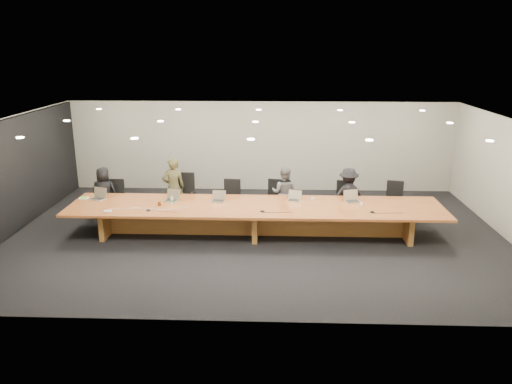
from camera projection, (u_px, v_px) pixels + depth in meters
ground at (256, 235)px, 12.21m from camera, size 12.00×12.00×0.00m
back_wall at (261, 146)px, 15.65m from camera, size 12.00×0.02×2.80m
left_wall_panel at (10, 178)px, 12.04m from camera, size 0.08×7.84×2.74m
conference_table at (256, 214)px, 12.06m from camera, size 9.00×1.80×0.75m
chair_far_left at (115, 198)px, 13.36m from camera, size 0.52×0.52×1.02m
chair_left at (183, 195)px, 13.41m from camera, size 0.68×0.68×1.18m
chair_mid_left at (231, 199)px, 13.21m from camera, size 0.59×0.59×1.06m
chair_mid_right at (275, 199)px, 13.33m from camera, size 0.60×0.60×1.03m
chair_right at (343, 201)px, 13.15m from camera, size 0.66×0.66×1.04m
chair_far_right at (394, 201)px, 13.12m from camera, size 0.64×0.64×1.04m
person_a at (104, 193)px, 13.25m from camera, size 0.71×0.49×1.38m
person_b at (173, 188)px, 13.26m from camera, size 0.69×0.57×1.63m
person_c at (284, 193)px, 13.20m from camera, size 0.79×0.69×1.40m
person_d at (348, 195)px, 13.00m from camera, size 1.00×0.68×1.42m
laptop_a at (97, 194)px, 12.42m from camera, size 0.44×0.38×0.29m
laptop_b at (171, 196)px, 12.31m from camera, size 0.42×0.36×0.28m
laptop_c at (218, 196)px, 12.27m from camera, size 0.36×0.28×0.26m
laptop_d at (294, 196)px, 12.32m from camera, size 0.38×0.32×0.26m
laptop_e at (353, 196)px, 12.22m from camera, size 0.43×0.36×0.29m
water_bottle at (172, 201)px, 12.02m from camera, size 0.08×0.08×0.20m
amber_mug at (160, 204)px, 11.97m from camera, size 0.08×0.08×0.10m
paper_cup_near at (313, 199)px, 12.32m from camera, size 0.09×0.09×0.09m
paper_cup_far at (361, 204)px, 11.95m from camera, size 0.09×0.09×0.09m
notepad at (84, 198)px, 12.55m from camera, size 0.24×0.20×0.01m
lime_gadget at (83, 198)px, 12.53m from camera, size 0.18×0.14×0.02m
av_box at (108, 211)px, 11.54m from camera, size 0.19×0.15×0.03m
mic_left at (148, 210)px, 11.62m from camera, size 0.16×0.16×0.03m
mic_center at (262, 211)px, 11.56m from camera, size 0.13×0.13×0.03m
mic_right at (372, 212)px, 11.50m from camera, size 0.16×0.16×0.03m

